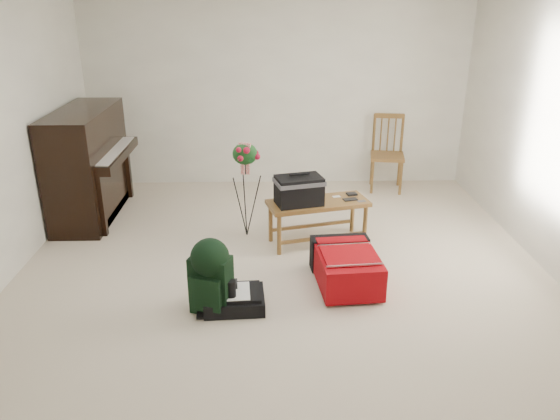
{
  "coord_description": "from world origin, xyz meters",
  "views": [
    {
      "loc": [
        -0.13,
        -4.46,
        2.47
      ],
      "look_at": [
        -0.02,
        0.35,
        0.54
      ],
      "focal_mm": 35.0,
      "sensor_mm": 36.0,
      "label": 1
    }
  ],
  "objects_px": {
    "red_suitcase": "(345,264)",
    "flower_stand": "(246,190)",
    "piano": "(89,166)",
    "green_backpack": "(211,272)",
    "bench": "(304,193)",
    "dining_chair": "(387,154)",
    "black_duffel": "(234,299)"
  },
  "relations": [
    {
      "from": "red_suitcase",
      "to": "flower_stand",
      "type": "height_order",
      "value": "flower_stand"
    },
    {
      "from": "piano",
      "to": "green_backpack",
      "type": "relative_size",
      "value": 2.32
    },
    {
      "from": "piano",
      "to": "bench",
      "type": "distance_m",
      "value": 2.57
    },
    {
      "from": "flower_stand",
      "to": "dining_chair",
      "type": "bearing_deg",
      "value": 57.08
    },
    {
      "from": "black_duffel",
      "to": "green_backpack",
      "type": "height_order",
      "value": "green_backpack"
    },
    {
      "from": "black_duffel",
      "to": "bench",
      "type": "bearing_deg",
      "value": 58.44
    },
    {
      "from": "bench",
      "to": "green_backpack",
      "type": "height_order",
      "value": "bench"
    },
    {
      "from": "black_duffel",
      "to": "flower_stand",
      "type": "distance_m",
      "value": 1.52
    },
    {
      "from": "flower_stand",
      "to": "piano",
      "type": "bearing_deg",
      "value": 178.72
    },
    {
      "from": "black_duffel",
      "to": "flower_stand",
      "type": "xyz_separation_m",
      "value": [
        0.06,
        1.46,
        0.44
      ]
    },
    {
      "from": "bench",
      "to": "dining_chair",
      "type": "relative_size",
      "value": 1.12
    },
    {
      "from": "piano",
      "to": "black_duffel",
      "type": "relative_size",
      "value": 2.87
    },
    {
      "from": "piano",
      "to": "dining_chair",
      "type": "relative_size",
      "value": 1.52
    },
    {
      "from": "green_backpack",
      "to": "flower_stand",
      "type": "xyz_separation_m",
      "value": [
        0.24,
        1.51,
        0.16
      ]
    },
    {
      "from": "bench",
      "to": "green_backpack",
      "type": "bearing_deg",
      "value": -137.42
    },
    {
      "from": "red_suitcase",
      "to": "flower_stand",
      "type": "relative_size",
      "value": 0.77
    },
    {
      "from": "red_suitcase",
      "to": "green_backpack",
      "type": "relative_size",
      "value": 1.26
    },
    {
      "from": "bench",
      "to": "dining_chair",
      "type": "distance_m",
      "value": 2.07
    },
    {
      "from": "bench",
      "to": "flower_stand",
      "type": "bearing_deg",
      "value": 145.74
    },
    {
      "from": "green_backpack",
      "to": "bench",
      "type": "bearing_deg",
      "value": 75.65
    },
    {
      "from": "green_backpack",
      "to": "red_suitcase",
      "type": "bearing_deg",
      "value": 40.32
    },
    {
      "from": "dining_chair",
      "to": "red_suitcase",
      "type": "relative_size",
      "value": 1.21
    },
    {
      "from": "piano",
      "to": "bench",
      "type": "relative_size",
      "value": 1.36
    },
    {
      "from": "bench",
      "to": "dining_chair",
      "type": "xyz_separation_m",
      "value": [
        1.2,
        1.68,
        -0.08
      ]
    },
    {
      "from": "red_suitcase",
      "to": "black_duffel",
      "type": "distance_m",
      "value": 1.07
    },
    {
      "from": "bench",
      "to": "green_backpack",
      "type": "distance_m",
      "value": 1.56
    },
    {
      "from": "piano",
      "to": "bench",
      "type": "xyz_separation_m",
      "value": [
        2.42,
        -0.85,
        -0.04
      ]
    },
    {
      "from": "red_suitcase",
      "to": "green_backpack",
      "type": "bearing_deg",
      "value": -163.46
    },
    {
      "from": "piano",
      "to": "black_duffel",
      "type": "xyz_separation_m",
      "value": [
        1.76,
        -2.09,
        -0.52
      ]
    },
    {
      "from": "piano",
      "to": "red_suitcase",
      "type": "distance_m",
      "value": 3.25
    },
    {
      "from": "piano",
      "to": "flower_stand",
      "type": "height_order",
      "value": "piano"
    },
    {
      "from": "piano",
      "to": "flower_stand",
      "type": "relative_size",
      "value": 1.41
    }
  ]
}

